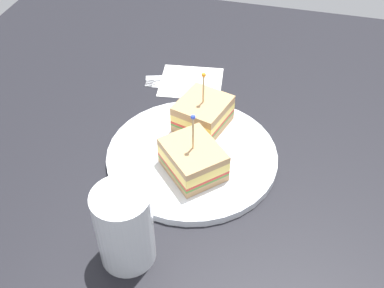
{
  "coord_description": "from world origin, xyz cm",
  "views": [
    {
      "loc": [
        51.22,
        13.34,
        52.68
      ],
      "look_at": [
        0.0,
        0.0,
        3.28
      ],
      "focal_mm": 43.57,
      "sensor_mm": 36.0,
      "label": 1
    }
  ],
  "objects_px": {
    "plate": "(192,156)",
    "drink_glass": "(125,230)",
    "napkin": "(191,82)",
    "knife": "(174,77)",
    "sandwich_half_back": "(204,114)",
    "sandwich_half_front": "(193,159)",
    "fork": "(170,85)"
  },
  "relations": [
    {
      "from": "napkin",
      "to": "knife",
      "type": "bearing_deg",
      "value": -98.98
    },
    {
      "from": "sandwich_half_back",
      "to": "fork",
      "type": "bearing_deg",
      "value": -140.06
    },
    {
      "from": "sandwich_half_back",
      "to": "knife",
      "type": "distance_m",
      "value": 0.17
    },
    {
      "from": "knife",
      "to": "napkin",
      "type": "bearing_deg",
      "value": 81.02
    },
    {
      "from": "knife",
      "to": "plate",
      "type": "bearing_deg",
      "value": 23.47
    },
    {
      "from": "plate",
      "to": "knife",
      "type": "relative_size",
      "value": 2.2
    },
    {
      "from": "drink_glass",
      "to": "knife",
      "type": "distance_m",
      "value": 0.41
    },
    {
      "from": "napkin",
      "to": "fork",
      "type": "xyz_separation_m",
      "value": [
        0.02,
        -0.04,
        0.0
      ]
    },
    {
      "from": "knife",
      "to": "fork",
      "type": "bearing_deg",
      "value": -0.38
    },
    {
      "from": "plate",
      "to": "sandwich_half_back",
      "type": "bearing_deg",
      "value": 178.88
    },
    {
      "from": "sandwich_half_back",
      "to": "napkin",
      "type": "bearing_deg",
      "value": -156.82
    },
    {
      "from": "sandwich_half_front",
      "to": "sandwich_half_back",
      "type": "height_order",
      "value": "sandwich_half_front"
    },
    {
      "from": "napkin",
      "to": "fork",
      "type": "bearing_deg",
      "value": -59.5
    },
    {
      "from": "plate",
      "to": "drink_glass",
      "type": "distance_m",
      "value": 0.2
    },
    {
      "from": "drink_glass",
      "to": "knife",
      "type": "bearing_deg",
      "value": -172.24
    },
    {
      "from": "drink_glass",
      "to": "napkin",
      "type": "distance_m",
      "value": 0.4
    },
    {
      "from": "sandwich_half_back",
      "to": "fork",
      "type": "height_order",
      "value": "sandwich_half_back"
    },
    {
      "from": "plate",
      "to": "sandwich_half_front",
      "type": "distance_m",
      "value": 0.05
    },
    {
      "from": "sandwich_half_back",
      "to": "napkin",
      "type": "distance_m",
      "value": 0.15
    },
    {
      "from": "sandwich_half_back",
      "to": "drink_glass",
      "type": "height_order",
      "value": "sandwich_half_back"
    },
    {
      "from": "sandwich_half_front",
      "to": "plate",
      "type": "bearing_deg",
      "value": -163.28
    },
    {
      "from": "sandwich_half_back",
      "to": "drink_glass",
      "type": "relative_size",
      "value": 0.9
    },
    {
      "from": "plate",
      "to": "fork",
      "type": "relative_size",
      "value": 2.16
    },
    {
      "from": "drink_glass",
      "to": "napkin",
      "type": "xyz_separation_m",
      "value": [
        -0.4,
        -0.02,
        -0.05
      ]
    },
    {
      "from": "plate",
      "to": "napkin",
      "type": "xyz_separation_m",
      "value": [
        -0.2,
        -0.05,
        -0.01
      ]
    },
    {
      "from": "sandwich_half_back",
      "to": "napkin",
      "type": "xyz_separation_m",
      "value": [
        -0.13,
        -0.06,
        -0.04
      ]
    },
    {
      "from": "plate",
      "to": "sandwich_half_back",
      "type": "xyz_separation_m",
      "value": [
        -0.07,
        0.0,
        0.03
      ]
    },
    {
      "from": "sandwich_half_front",
      "to": "napkin",
      "type": "distance_m",
      "value": 0.25
    },
    {
      "from": "sandwich_half_front",
      "to": "knife",
      "type": "distance_m",
      "value": 0.27
    },
    {
      "from": "sandwich_half_front",
      "to": "sandwich_half_back",
      "type": "relative_size",
      "value": 1.1
    },
    {
      "from": "sandwich_half_front",
      "to": "sandwich_half_back",
      "type": "bearing_deg",
      "value": -175.0
    },
    {
      "from": "napkin",
      "to": "knife",
      "type": "xyz_separation_m",
      "value": [
        -0.01,
        -0.04,
        0.0
      ]
    }
  ]
}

